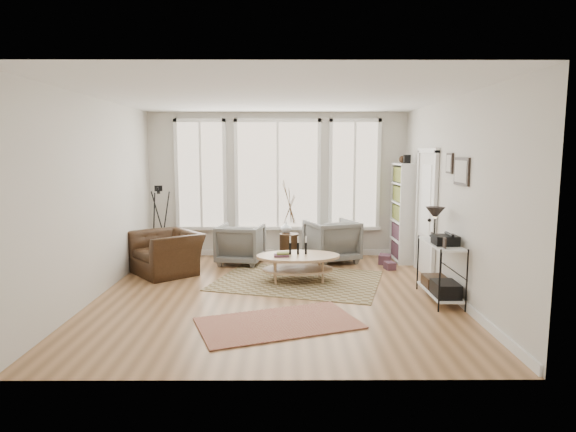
{
  "coord_description": "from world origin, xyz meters",
  "views": [
    {
      "loc": [
        0.17,
        -7.0,
        2.12
      ],
      "look_at": [
        0.2,
        0.6,
        1.1
      ],
      "focal_mm": 30.0,
      "sensor_mm": 36.0,
      "label": 1
    }
  ],
  "objects_px": {
    "bookcase": "(403,212)",
    "armchair_right": "(332,241)",
    "armchair_left": "(241,244)",
    "side_table": "(289,224)",
    "coffee_table": "(298,261)",
    "low_shelf": "(441,265)",
    "accent_chair": "(166,253)"
  },
  "relations": [
    {
      "from": "bookcase",
      "to": "armchair_left",
      "type": "height_order",
      "value": "bookcase"
    },
    {
      "from": "coffee_table",
      "to": "accent_chair",
      "type": "height_order",
      "value": "accent_chair"
    },
    {
      "from": "armchair_right",
      "to": "accent_chair",
      "type": "bearing_deg",
      "value": -4.38
    },
    {
      "from": "bookcase",
      "to": "side_table",
      "type": "bearing_deg",
      "value": -177.41
    },
    {
      "from": "low_shelf",
      "to": "accent_chair",
      "type": "xyz_separation_m",
      "value": [
        -4.3,
        1.54,
        -0.15
      ]
    },
    {
      "from": "armchair_left",
      "to": "side_table",
      "type": "relative_size",
      "value": 0.54
    },
    {
      "from": "coffee_table",
      "to": "armchair_left",
      "type": "xyz_separation_m",
      "value": [
        -1.06,
        1.25,
        0.04
      ]
    },
    {
      "from": "bookcase",
      "to": "armchair_left",
      "type": "relative_size",
      "value": 2.48
    },
    {
      "from": "coffee_table",
      "to": "accent_chair",
      "type": "xyz_separation_m",
      "value": [
        -2.28,
        0.51,
        0.03
      ]
    },
    {
      "from": "bookcase",
      "to": "side_table",
      "type": "xyz_separation_m",
      "value": [
        -2.21,
        -0.1,
        -0.22
      ]
    },
    {
      "from": "bookcase",
      "to": "accent_chair",
      "type": "distance_m",
      "value": 4.51
    },
    {
      "from": "bookcase",
      "to": "low_shelf",
      "type": "xyz_separation_m",
      "value": [
        -0.06,
        -2.52,
        -0.44
      ]
    },
    {
      "from": "side_table",
      "to": "bookcase",
      "type": "bearing_deg",
      "value": 2.59
    },
    {
      "from": "bookcase",
      "to": "coffee_table",
      "type": "height_order",
      "value": "bookcase"
    },
    {
      "from": "low_shelf",
      "to": "accent_chair",
      "type": "distance_m",
      "value": 4.57
    },
    {
      "from": "armchair_right",
      "to": "accent_chair",
      "type": "xyz_separation_m",
      "value": [
        -2.97,
        -0.88,
        -0.05
      ]
    },
    {
      "from": "low_shelf",
      "to": "armchair_right",
      "type": "height_order",
      "value": "low_shelf"
    },
    {
      "from": "accent_chair",
      "to": "bookcase",
      "type": "bearing_deg",
      "value": 62.8
    },
    {
      "from": "bookcase",
      "to": "armchair_right",
      "type": "xyz_separation_m",
      "value": [
        -1.39,
        -0.1,
        -0.55
      ]
    },
    {
      "from": "low_shelf",
      "to": "coffee_table",
      "type": "xyz_separation_m",
      "value": [
        -2.02,
        1.03,
        -0.17
      ]
    },
    {
      "from": "armchair_left",
      "to": "low_shelf",
      "type": "bearing_deg",
      "value": 153.66
    },
    {
      "from": "coffee_table",
      "to": "armchair_right",
      "type": "height_order",
      "value": "armchair_right"
    },
    {
      "from": "coffee_table",
      "to": "side_table",
      "type": "relative_size",
      "value": 0.93
    },
    {
      "from": "armchair_right",
      "to": "side_table",
      "type": "xyz_separation_m",
      "value": [
        -0.82,
        0.0,
        0.33
      ]
    },
    {
      "from": "accent_chair",
      "to": "low_shelf",
      "type": "bearing_deg",
      "value": 30.43
    },
    {
      "from": "armchair_right",
      "to": "side_table",
      "type": "bearing_deg",
      "value": -20.97
    },
    {
      "from": "armchair_right",
      "to": "coffee_table",
      "type": "bearing_deg",
      "value": 42.76
    },
    {
      "from": "coffee_table",
      "to": "accent_chair",
      "type": "distance_m",
      "value": 2.34
    },
    {
      "from": "bookcase",
      "to": "accent_chair",
      "type": "relative_size",
      "value": 1.84
    },
    {
      "from": "low_shelf",
      "to": "side_table",
      "type": "bearing_deg",
      "value": 131.65
    },
    {
      "from": "coffee_table",
      "to": "armchair_right",
      "type": "bearing_deg",
      "value": 63.6
    },
    {
      "from": "armchair_left",
      "to": "side_table",
      "type": "height_order",
      "value": "side_table"
    }
  ]
}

